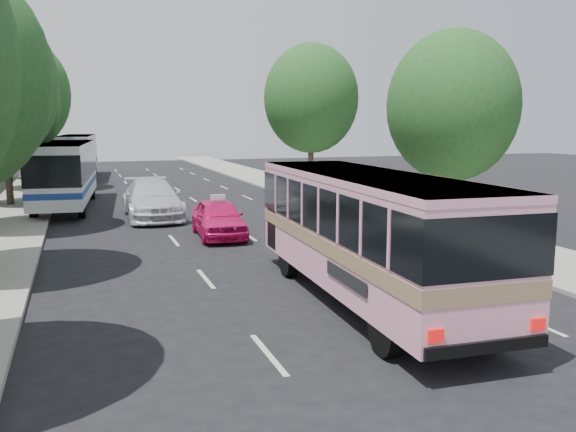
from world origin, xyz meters
name	(u,v)px	position (x,y,z in m)	size (l,w,h in m)	color
ground	(321,314)	(0.00, 0.00, 0.00)	(120.00, 120.00, 0.00)	black
sidewalk_left	(9,211)	(-8.50, 20.00, 0.07)	(4.00, 90.00, 0.15)	#9E998E
sidewalk_right	(327,197)	(8.50, 20.00, 0.06)	(4.00, 90.00, 0.12)	#9E998E
tree_left_d	(5,98)	(-8.52, 21.94, 5.63)	(5.52, 5.52, 8.60)	#38281E
tree_left_e	(20,90)	(-8.42, 29.94, 6.43)	(6.30, 6.30, 9.82)	#38281E
tree_left_f	(26,101)	(-8.62, 37.94, 6.00)	(5.88, 5.88, 9.16)	#38281E
tree_right_near	(455,101)	(8.78, 7.94, 5.20)	(5.10, 5.10, 7.95)	#38281E
tree_right_far	(313,95)	(9.08, 23.94, 6.12)	(6.00, 6.00, 9.35)	#38281E
pink_bus	(367,223)	(1.39, 0.53, 1.97)	(2.90, 10.02, 3.17)	#FFA4BD
pink_taxi	(218,218)	(-0.14, 10.20, 0.73)	(1.73, 4.30, 1.46)	#E01366
white_pickup	(152,199)	(-2.00, 15.84, 0.87)	(2.44, 6.00, 1.74)	silver
tour_coach_front	(65,169)	(-5.80, 20.85, 2.02)	(3.34, 11.40, 3.36)	white
tour_coach_rear	(77,152)	(-5.20, 38.68, 2.04)	(3.32, 11.50, 3.39)	silver
taxi_roof_sign	(218,197)	(-0.14, 10.20, 1.55)	(0.55, 0.18, 0.18)	silver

